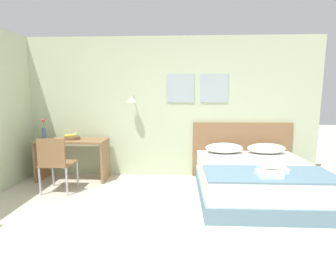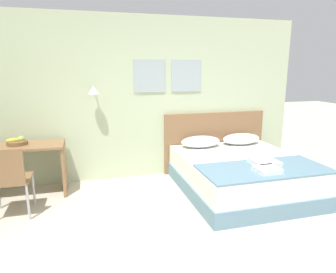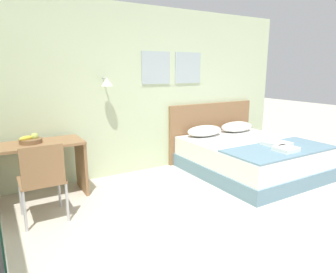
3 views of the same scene
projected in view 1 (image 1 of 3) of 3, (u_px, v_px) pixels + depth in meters
ground_plane at (142, 263)px, 2.47m from camera, size 24.00×24.00×0.00m
wall_back at (162, 108)px, 5.03m from camera, size 5.92×0.31×2.65m
bed at (256, 180)px, 4.07m from camera, size 1.75×1.96×0.53m
headboard at (241, 150)px, 5.03m from camera, size 1.87×0.06×1.06m
pillow_left at (224, 148)px, 4.76m from camera, size 0.68×0.39×0.19m
pillow_right at (266, 148)px, 4.73m from camera, size 0.68×0.39×0.19m
throw_blanket at (269, 174)px, 3.47m from camera, size 1.70×0.79×0.02m
folded_towel_near_foot at (272, 168)px, 3.59m from camera, size 0.33×0.35×0.06m
folded_towel_mid_bed at (269, 174)px, 3.33m from camera, size 0.29×0.27×0.06m
desk at (73, 152)px, 4.86m from camera, size 1.26×0.55×0.76m
desk_chair at (55, 160)px, 4.17m from camera, size 0.47×0.47×0.91m
fruit_bowl at (72, 137)px, 4.85m from camera, size 0.28×0.28×0.12m
flower_vase at (44, 132)px, 4.85m from camera, size 0.08×0.08×0.38m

